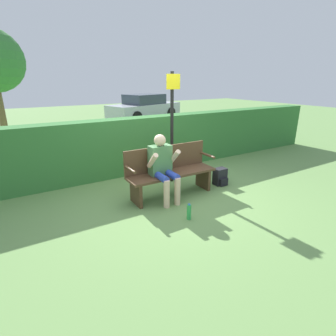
{
  "coord_description": "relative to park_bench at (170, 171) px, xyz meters",
  "views": [
    {
      "loc": [
        -2.49,
        -4.03,
        2.19
      ],
      "look_at": [
        -0.15,
        -0.1,
        0.63
      ],
      "focal_mm": 28.0,
      "sensor_mm": 36.0,
      "label": 1
    }
  ],
  "objects": [
    {
      "name": "person_seated",
      "position": [
        -0.23,
        -0.12,
        0.21
      ],
      "size": [
        0.55,
        0.6,
        1.24
      ],
      "color": "#4C7F4C",
      "rests_on": "ground"
    },
    {
      "name": "water_bottle",
      "position": [
        -0.25,
        -1.01,
        -0.36
      ],
      "size": [
        0.07,
        0.07,
        0.28
      ],
      "color": "green",
      "rests_on": "ground"
    },
    {
      "name": "park_bench",
      "position": [
        0.0,
        0.0,
        0.0
      ],
      "size": [
        1.77,
        0.48,
        0.97
      ],
      "color": "#513823",
      "rests_on": "ground"
    },
    {
      "name": "signpost",
      "position": [
        0.4,
        0.59,
        0.83
      ],
      "size": [
        0.31,
        0.09,
        2.33
      ],
      "color": "black",
      "rests_on": "ground"
    },
    {
      "name": "parked_car",
      "position": [
        4.01,
        9.39,
        0.17
      ],
      "size": [
        4.52,
        2.85,
        1.39
      ],
      "rotation": [
        0.0,
        0.0,
        0.3
      ],
      "color": "#B7BCC6",
      "rests_on": "ground"
    },
    {
      "name": "hedge_back",
      "position": [
        0.0,
        1.61,
        0.17
      ],
      "size": [
        12.0,
        0.47,
        1.33
      ],
      "color": "#337033",
      "rests_on": "ground"
    },
    {
      "name": "backpack",
      "position": [
        1.2,
        -0.12,
        -0.32
      ],
      "size": [
        0.27,
        0.25,
        0.36
      ],
      "color": "black",
      "rests_on": "ground"
    },
    {
      "name": "ground_plane",
      "position": [
        0.0,
        -0.07,
        -0.49
      ],
      "size": [
        40.0,
        40.0,
        0.0
      ],
      "primitive_type": "plane",
      "color": "#668E4C"
    }
  ]
}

